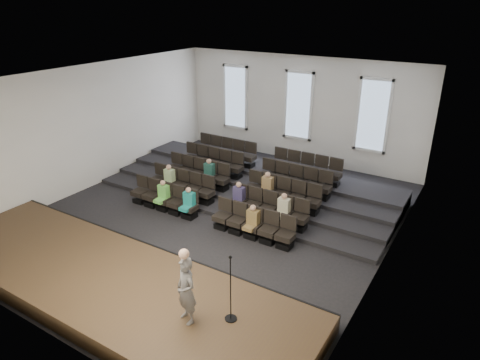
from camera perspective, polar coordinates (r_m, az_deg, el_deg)
name	(u,v)px	position (r m, az deg, el deg)	size (l,w,h in m)	color
ground	(215,216)	(15.76, -3.33, -4.79)	(14.00, 14.00, 0.00)	black
ceiling	(212,78)	(14.13, -3.81, 13.47)	(12.00, 14.00, 0.02)	white
wall_back	(299,110)	(20.65, 7.84, 9.28)	(12.00, 0.04, 5.00)	white
wall_front	(27,243)	(10.38, -26.58, -7.54)	(12.00, 0.04, 5.00)	white
wall_left	(94,126)	(18.74, -18.92, 6.82)	(0.04, 14.00, 5.00)	white
wall_right	(392,189)	(12.51, 19.66, -1.19)	(0.04, 14.00, 5.00)	white
stage	(108,283)	(12.45, -17.23, -12.95)	(11.80, 3.60, 0.50)	#3D2B1A
stage_lip	(152,252)	(13.42, -11.60, -9.43)	(11.80, 0.06, 0.52)	black
risers	(258,182)	(18.09, 2.39, -0.24)	(11.80, 4.80, 0.60)	black
seating_rows	(237,184)	(16.61, -0.35, -0.60)	(6.80, 4.70, 1.67)	black
windows	(298,106)	(20.54, 7.79, 9.78)	(8.44, 0.10, 3.24)	white
audience	(220,193)	(15.63, -2.73, -1.70)	(5.45, 2.64, 1.10)	#6FD555
speaker	(186,291)	(9.96, -7.19, -14.45)	(0.60, 0.39, 1.65)	#605D5B
mic_stand	(231,301)	(10.10, -1.25, -15.83)	(0.29, 0.29, 1.73)	black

